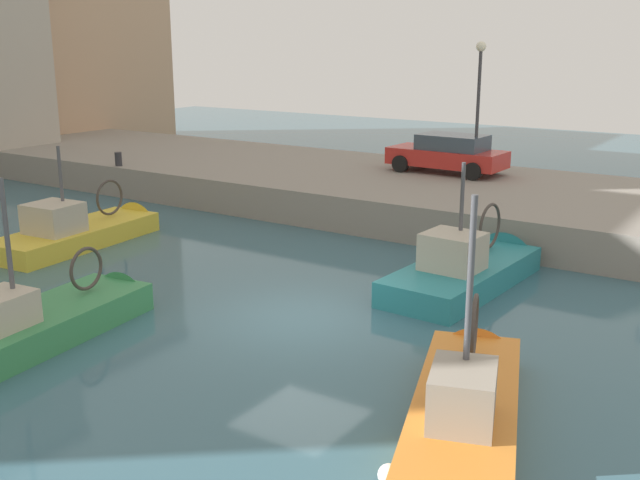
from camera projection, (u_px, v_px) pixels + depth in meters
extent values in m
plane|color=#386070|center=(301.00, 318.00, 17.09)|extent=(80.00, 80.00, 0.00)
cube|color=gray|center=(490.00, 203.00, 26.20)|extent=(9.00, 56.00, 1.20)
cube|color=orange|center=(463.00, 434.00, 12.09)|extent=(6.04, 3.38, 1.13)
cone|color=orange|center=(477.00, 354.00, 15.13)|extent=(1.32, 1.68, 1.47)
cube|color=#896B4C|center=(465.00, 405.00, 11.96)|extent=(5.77, 3.19, 0.08)
cube|color=gray|center=(463.00, 396.00, 11.25)|extent=(1.52, 1.31, 0.86)
cylinder|color=#4C4C51|center=(469.00, 308.00, 11.28)|extent=(0.10, 0.10, 3.45)
torus|color=#3F3833|center=(474.00, 327.00, 13.30)|extent=(1.15, 0.45, 1.19)
sphere|color=white|center=(389.00, 475.00, 10.65)|extent=(0.32, 0.32, 0.32)
cube|color=#388951|center=(41.00, 340.00, 15.84)|extent=(5.35, 2.37, 1.26)
cone|color=#388951|center=(134.00, 299.00, 18.37)|extent=(1.08, 1.69, 1.60)
cube|color=#896B4C|center=(39.00, 315.00, 15.69)|extent=(5.13, 2.21, 0.08)
cube|color=#B7AD99|center=(0.00, 311.00, 14.80)|extent=(1.27, 1.15, 0.72)
cylinder|color=#4C4C51|center=(9.00, 253.00, 14.81)|extent=(0.10, 0.10, 2.98)
torus|color=#3F3833|center=(86.00, 269.00, 16.79)|extent=(1.00, 0.20, 0.99)
cube|color=teal|center=(462.00, 287.00, 19.20)|extent=(5.42, 2.33, 1.28)
cone|color=teal|center=(510.00, 260.00, 21.53)|extent=(1.00, 1.88, 1.83)
cube|color=#B2A893|center=(463.00, 266.00, 19.05)|extent=(5.20, 2.16, 0.08)
cube|color=#B7AD99|center=(453.00, 252.00, 18.45)|extent=(1.30, 1.42, 0.93)
cylinder|color=#4C4C51|center=(461.00, 216.00, 18.52)|extent=(0.10, 0.10, 2.66)
torus|color=#3F3833|center=(490.00, 226.00, 20.02)|extent=(1.25, 0.15, 1.25)
sphere|color=white|center=(392.00, 288.00, 18.57)|extent=(0.32, 0.32, 0.32)
cube|color=gold|center=(77.00, 245.00, 23.10)|extent=(5.56, 2.37, 1.18)
cone|color=gold|center=(145.00, 224.00, 25.70)|extent=(1.05, 1.79, 1.71)
cube|color=#9E7A51|center=(76.00, 228.00, 22.97)|extent=(5.33, 2.20, 0.08)
cube|color=#B7AD99|center=(54.00, 218.00, 22.16)|extent=(1.43, 1.53, 0.89)
cylinder|color=#4C4C51|center=(62.00, 189.00, 22.29)|extent=(0.10, 0.10, 2.57)
torus|color=#3F3833|center=(110.00, 197.00, 24.08)|extent=(1.16, 0.18, 1.16)
sphere|color=white|center=(9.00, 248.00, 22.16)|extent=(0.32, 0.32, 0.32)
cube|color=red|center=(447.00, 157.00, 28.50)|extent=(1.92, 4.41, 0.63)
cube|color=#384756|center=(453.00, 142.00, 28.23)|extent=(1.64, 2.49, 0.56)
cylinder|color=black|center=(400.00, 164.00, 28.69)|extent=(0.24, 0.65, 0.64)
cylinder|color=black|center=(422.00, 158.00, 30.10)|extent=(0.24, 0.65, 0.64)
cylinder|color=black|center=(473.00, 171.00, 27.04)|extent=(0.24, 0.65, 0.64)
cylinder|color=black|center=(493.00, 165.00, 28.45)|extent=(0.24, 0.65, 0.64)
cylinder|color=#2D2D33|center=(118.00, 159.00, 30.11)|extent=(0.28, 0.28, 0.55)
cylinder|color=#38383D|center=(477.00, 115.00, 27.33)|extent=(0.12, 0.12, 4.50)
sphere|color=#F2EACC|center=(481.00, 46.00, 26.71)|extent=(0.36, 0.36, 0.36)
cube|color=tan|center=(69.00, 34.00, 43.94)|extent=(8.86, 7.65, 12.80)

